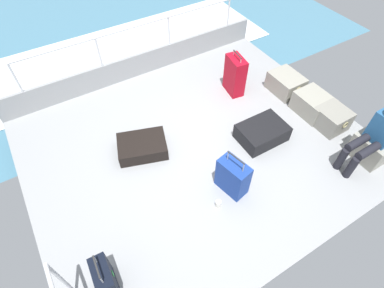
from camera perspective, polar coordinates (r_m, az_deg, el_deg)
The scene contains 15 objects.
ground_plane at distance 4.90m, azimuth 1.08°, elevation -0.40°, with size 4.40×5.20×0.06m, color #939699.
gunwale_port at distance 6.19m, azimuth -9.91°, elevation 14.51°, with size 0.06×5.20×0.45m, color #939699.
railing_port at distance 5.89m, azimuth -10.66°, elevation 18.91°, with size 0.04×4.20×1.02m.
sea_wake at distance 7.64m, azimuth -13.96°, elevation 16.12°, with size 12.00×12.00×0.01m.
cargo_crate_0 at distance 5.98m, azimuth 17.17°, elevation 10.82°, with size 0.63×0.48×0.34m.
cargo_crate_1 at distance 5.68m, azimuth 21.72°, elevation 6.99°, with size 0.63×0.49×0.35m.
cargo_crate_2 at distance 5.53m, azimuth 24.76°, elevation 4.35°, with size 0.52×0.46×0.36m.
cargo_crate_3 at distance 5.31m, azimuth 30.60°, elevation -0.61°, with size 0.54×0.42×0.41m.
passenger_seated at distance 4.93m, azimuth 31.11°, elevation 1.35°, with size 0.34×0.66×1.11m.
suitcase_0 at distance 5.66m, azimuth 8.04°, elevation 12.64°, with size 0.46×0.29×0.80m.
suitcase_1 at distance 4.21m, azimuth 7.66°, elevation -6.13°, with size 0.48×0.33×0.71m.
suitcase_2 at distance 3.75m, azimuth -15.97°, elevation -23.22°, with size 0.39×0.21×0.67m.
suitcase_3 at distance 4.78m, azimuth -9.31°, elevation -0.45°, with size 0.74×0.87×0.22m.
suitcase_4 at distance 5.00m, azimuth 13.00°, elevation 2.10°, with size 0.55×0.76×0.27m.
paper_cup at distance 4.23m, azimuth 4.95°, elevation -11.09°, with size 0.08×0.08×0.10m, color white.
Camera 1 is at (2.63, -1.70, 3.74)m, focal length 28.41 mm.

